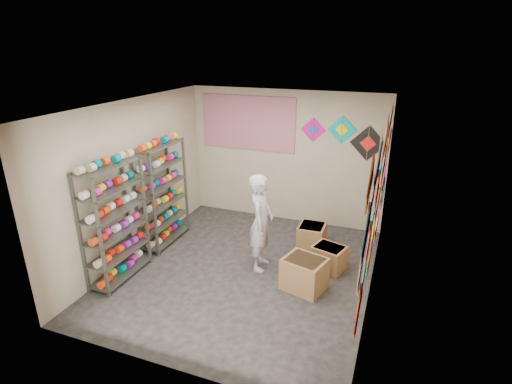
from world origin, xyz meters
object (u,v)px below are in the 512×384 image
at_px(carton_a, 304,274).
at_px(carton_b, 329,258).
at_px(shelf_rack_back, 162,194).
at_px(shelf_rack_front, 115,223).
at_px(carton_c, 311,236).
at_px(shopkeeper, 261,222).

bearing_deg(carton_a, carton_b, 85.95).
height_order(shelf_rack_back, carton_a, shelf_rack_back).
xyz_separation_m(shelf_rack_front, shelf_rack_back, (0.00, 1.30, 0.00)).
height_order(carton_a, carton_c, carton_a).
relative_size(carton_b, carton_c, 0.98).
distance_m(shopkeeper, carton_b, 1.28).
relative_size(shopkeeper, carton_a, 2.69).
height_order(carton_b, carton_c, carton_c).
xyz_separation_m(carton_a, carton_c, (-0.19, 1.31, -0.03)).
xyz_separation_m(shelf_rack_back, carton_c, (2.63, 0.72, -0.73)).
xyz_separation_m(shopkeeper, carton_c, (0.64, 0.95, -0.59)).
height_order(shelf_rack_back, carton_b, shelf_rack_back).
height_order(shelf_rack_back, shopkeeper, shelf_rack_back).
bearing_deg(carton_a, carton_c, 113.85).
relative_size(carton_a, carton_c, 1.18).
height_order(shelf_rack_front, carton_a, shelf_rack_front).
bearing_deg(carton_b, shopkeeper, -146.12).
bearing_deg(shopkeeper, carton_b, -81.14).
distance_m(carton_a, carton_b, 0.73).
bearing_deg(carton_b, carton_c, 141.94).
bearing_deg(shelf_rack_back, carton_a, -11.73).
bearing_deg(shelf_rack_back, shopkeeper, -6.54).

